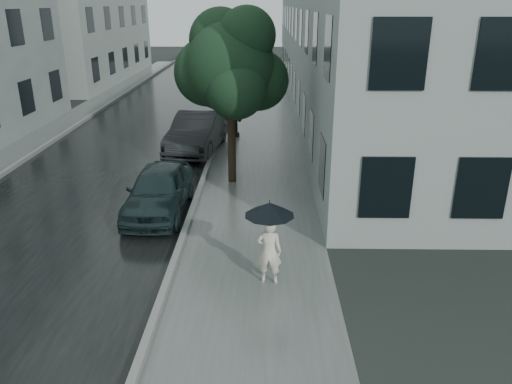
{
  "coord_description": "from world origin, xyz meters",
  "views": [
    {
      "loc": [
        0.47,
        -9.4,
        5.63
      ],
      "look_at": [
        0.27,
        1.93,
        1.3
      ],
      "focal_mm": 35.0,
      "sensor_mm": 36.0,
      "label": 1
    }
  ],
  "objects_px": {
    "pedestrian": "(269,251)",
    "car_far": "(198,131)",
    "lamp_post": "(232,76)",
    "street_tree": "(230,66)",
    "car_near": "(159,190)"
  },
  "relations": [
    {
      "from": "car_near",
      "to": "car_far",
      "type": "relative_size",
      "value": 0.83
    },
    {
      "from": "pedestrian",
      "to": "car_far",
      "type": "xyz_separation_m",
      "value": [
        -2.79,
        10.11,
        0.05
      ]
    },
    {
      "from": "car_near",
      "to": "car_far",
      "type": "xyz_separation_m",
      "value": [
        0.3,
        6.35,
        0.11
      ]
    },
    {
      "from": "street_tree",
      "to": "car_near",
      "type": "relative_size",
      "value": 1.43
    },
    {
      "from": "pedestrian",
      "to": "car_far",
      "type": "distance_m",
      "value": 10.49
    },
    {
      "from": "lamp_post",
      "to": "car_far",
      "type": "relative_size",
      "value": 0.98
    },
    {
      "from": "street_tree",
      "to": "car_far",
      "type": "height_order",
      "value": "street_tree"
    },
    {
      "from": "pedestrian",
      "to": "car_far",
      "type": "relative_size",
      "value": 0.31
    },
    {
      "from": "lamp_post",
      "to": "car_far",
      "type": "bearing_deg",
      "value": -139.99
    },
    {
      "from": "lamp_post",
      "to": "car_near",
      "type": "xyz_separation_m",
      "value": [
        -1.56,
        -8.51,
        -1.99
      ]
    },
    {
      "from": "street_tree",
      "to": "lamp_post",
      "type": "xyz_separation_m",
      "value": [
        -0.33,
        5.72,
        -1.11
      ]
    },
    {
      "from": "car_far",
      "to": "lamp_post",
      "type": "bearing_deg",
      "value": 66.67
    },
    {
      "from": "lamp_post",
      "to": "street_tree",
      "type": "bearing_deg",
      "value": -106.26
    },
    {
      "from": "pedestrian",
      "to": "street_tree",
      "type": "relative_size",
      "value": 0.26
    },
    {
      "from": "lamp_post",
      "to": "car_near",
      "type": "height_order",
      "value": "lamp_post"
    }
  ]
}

